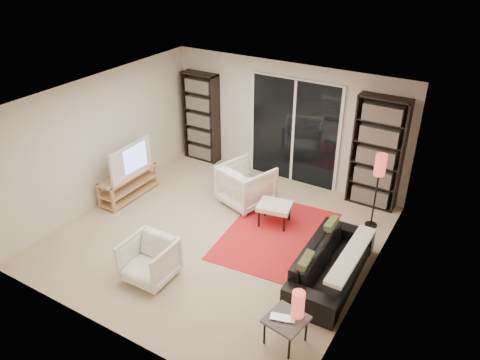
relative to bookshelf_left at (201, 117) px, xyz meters
The scene contains 20 objects.
floor 3.19m from the bookshelf_left, 50.10° to the right, with size 5.00×5.00×0.00m, color #BDAF8C.
wall_back 1.97m from the bookshelf_left, ahead, with size 5.00×0.02×2.40m, color beige.
wall_front 5.22m from the bookshelf_left, 68.02° to the right, with size 5.00×0.02×2.40m, color beige.
wall_left 2.41m from the bookshelf_left, 103.27° to the right, with size 0.02×5.00×2.40m, color beige.
wall_right 5.03m from the bookshelf_left, 27.66° to the right, with size 0.02×5.00×2.40m, color beige.
ceiling 3.36m from the bookshelf_left, 50.10° to the right, with size 5.00×5.00×0.02m, color white.
sliding_door 2.16m from the bookshelf_left, ahead, with size 1.92×0.08×2.16m.
bookshelf_left is the anchor object (origin of this frame).
bookshelf_right 3.85m from the bookshelf_left, ahead, with size 0.90×0.30×2.10m.
tv_stand 2.25m from the bookshelf_left, 96.47° to the right, with size 0.41×1.28×0.50m.
tv 2.14m from the bookshelf_left, 95.93° to the right, with size 1.07×0.14×0.62m, color black.
rug 3.49m from the bookshelf_left, 33.12° to the right, with size 1.66×2.24×0.01m, color red.
sofa 4.72m from the bookshelf_left, 31.18° to the right, with size 1.97×0.77×0.57m, color black.
armchair_back 2.25m from the bookshelf_left, 32.81° to the right, with size 0.84×0.87×0.79m, color white.
armchair_front 4.17m from the bookshelf_left, 65.93° to the right, with size 0.70×0.72×0.65m, color white.
ottoman 3.09m from the bookshelf_left, 30.52° to the right, with size 0.64×0.56×0.40m.
side_table 5.54m from the bookshelf_left, 44.25° to the right, with size 0.53×0.53×0.40m.
laptop 5.57m from the bookshelf_left, 44.93° to the right, with size 0.31×0.20×0.02m, color silver.
table_lamp 5.50m from the bookshelf_left, 42.66° to the right, with size 0.16×0.16×0.36m, color #C83D2D.
floor_lamp 4.16m from the bookshelf_left, ahead, with size 0.21×0.21×1.38m.
Camera 1 is at (3.67, -5.42, 4.66)m, focal length 35.00 mm.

